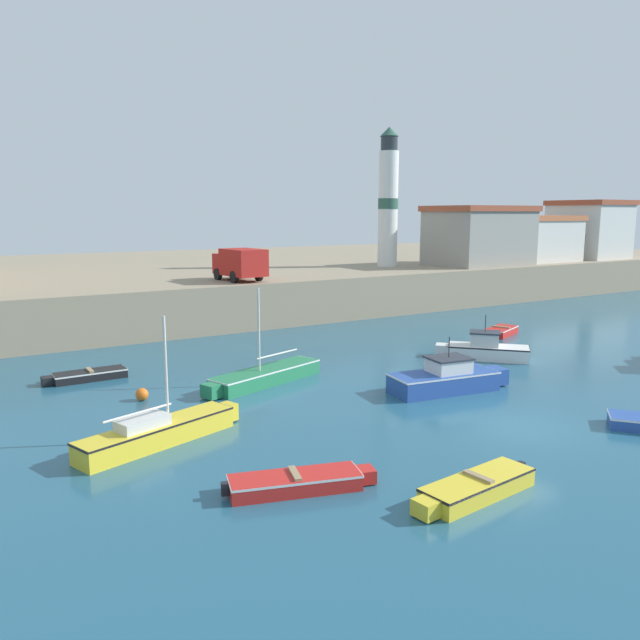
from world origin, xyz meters
name	(u,v)px	position (x,y,z in m)	size (l,w,h in m)	color
ground_plane	(519,426)	(0.00, 0.00, 0.00)	(200.00, 200.00, 0.00)	#235670
quay_seawall	(163,280)	(0.00, 41.87, 1.55)	(120.00, 40.00, 3.09)	gray
dinghy_yellow_2	(476,487)	(-5.54, -3.31, 0.29)	(4.38, 1.51, 0.60)	yellow
sailboat_green_3	(264,375)	(-5.34, 10.07, 0.38)	(6.51, 3.18, 4.42)	#237A4C
dinghy_red_4	(500,331)	(12.60, 12.52, 0.27)	(3.52, 2.28, 0.56)	red
motorboat_white_5	(485,349)	(6.93, 8.38, 0.52)	(4.20, 4.36, 2.37)	white
dinghy_red_6	(298,481)	(-9.48, -0.42, 0.26)	(4.33, 2.12, 0.54)	red
sailboat_yellow_7	(159,431)	(-11.71, 5.12, 0.45)	(6.19, 2.95, 4.33)	yellow
motorboat_blue_8	(447,378)	(0.98, 4.86, 0.56)	(5.69, 2.49, 2.41)	#284C9E
dinghy_black_9	(88,375)	(-12.09, 14.94, 0.24)	(3.73, 1.17, 0.50)	black
mooring_buoy	(142,394)	(-10.84, 10.37, 0.26)	(0.53, 0.53, 0.53)	orange
lighthouse	(388,200)	(16.00, 28.87, 8.81)	(1.74, 1.74, 11.82)	silver
harbor_shed_near_wharf	(540,238)	(32.00, 25.71, 5.31)	(7.37, 4.95, 4.38)	silver
harbor_shed_mid_row	(479,235)	(24.00, 25.91, 5.74)	(8.78, 6.51, 5.24)	gray
harbor_shed_far_end	(589,229)	(40.00, 26.21, 6.06)	(6.10, 6.85, 5.90)	silver
truck_on_quay	(240,263)	(0.03, 24.56, 4.31)	(2.46, 4.45, 2.20)	#AD1E19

